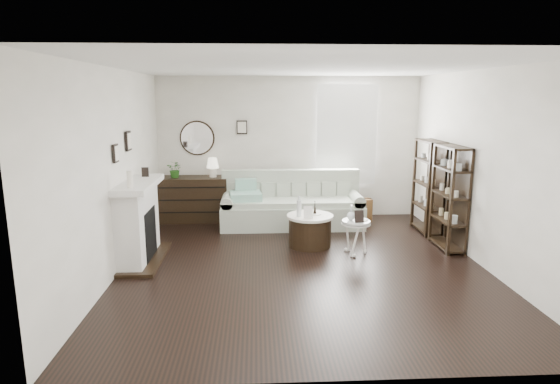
{
  "coord_description": "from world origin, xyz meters",
  "views": [
    {
      "loc": [
        -0.64,
        -6.22,
        2.34
      ],
      "look_at": [
        -0.28,
        0.8,
        0.89
      ],
      "focal_mm": 30.0,
      "sensor_mm": 36.0,
      "label": 1
    }
  ],
  "objects": [
    {
      "name": "table_lamp",
      "position": [
        -1.45,
        2.47,
        1.02
      ],
      "size": [
        0.23,
        0.23,
        0.36
      ],
      "primitive_type": null,
      "rotation": [
        0.0,
        0.0,
        0.01
      ],
      "color": "beige",
      "rests_on": "dresser"
    },
    {
      "name": "shelf_unit_near",
      "position": [
        2.33,
        0.65,
        0.8
      ],
      "size": [
        0.3,
        0.8,
        1.6
      ],
      "color": "black",
      "rests_on": "ground"
    },
    {
      "name": "potted_plant",
      "position": [
        -2.13,
        2.42,
        1.0
      ],
      "size": [
        0.36,
        0.34,
        0.31
      ],
      "primitive_type": "imported",
      "rotation": [
        0.0,
        0.0,
        -0.41
      ],
      "color": "#265F1B",
      "rests_on": "dresser"
    },
    {
      "name": "pedestal_table",
      "position": [
        0.84,
        0.42,
        0.47
      ],
      "size": [
        0.43,
        0.43,
        0.52
      ],
      "rotation": [
        0.0,
        0.0,
        -0.25
      ],
      "color": "silver",
      "rests_on": "ground"
    },
    {
      "name": "card_frame_ped",
      "position": [
        0.86,
        0.31,
        0.61
      ],
      "size": [
        0.14,
        0.07,
        0.18
      ],
      "primitive_type": "cube",
      "rotation": [
        -0.21,
        0.0,
        0.15
      ],
      "color": "black",
      "rests_on": "pedestal_table"
    },
    {
      "name": "eiffel_ped",
      "position": [
        0.92,
        0.45,
        0.62
      ],
      "size": [
        0.13,
        0.13,
        0.2
      ],
      "primitive_type": null,
      "rotation": [
        0.0,
        0.0,
        -0.14
      ],
      "color": "black",
      "rests_on": "pedestal_table"
    },
    {
      "name": "drum_table",
      "position": [
        0.2,
        0.84,
        0.26
      ],
      "size": [
        0.73,
        0.73,
        0.51
      ],
      "rotation": [
        0.0,
        0.0,
        -0.41
      ],
      "color": "black",
      "rests_on": "ground"
    },
    {
      "name": "flask_ped",
      "position": [
        0.77,
        0.44,
        0.64
      ],
      "size": [
        0.13,
        0.13,
        0.23
      ],
      "primitive_type": null,
      "color": "silver",
      "rests_on": "pedestal_table"
    },
    {
      "name": "eiffel_drum",
      "position": [
        0.28,
        0.89,
        0.6
      ],
      "size": [
        0.12,
        0.12,
        0.2
      ],
      "primitive_type": null,
      "rotation": [
        0.0,
        0.0,
        -0.06
      ],
      "color": "black",
      "rests_on": "drum_table"
    },
    {
      "name": "suitcase",
      "position": [
        1.2,
        2.24,
        0.22
      ],
      "size": [
        0.67,
        0.33,
        0.43
      ],
      "primitive_type": "cube",
      "rotation": [
        0.0,
        0.0,
        0.18
      ],
      "color": "brown",
      "rests_on": "ground"
    },
    {
      "name": "bottle_drum",
      "position": [
        0.02,
        0.76,
        0.67
      ],
      "size": [
        0.08,
        0.08,
        0.32
      ],
      "primitive_type": "cylinder",
      "color": "silver",
      "rests_on": "drum_table"
    },
    {
      "name": "quilt",
      "position": [
        -0.83,
        1.95,
        0.58
      ],
      "size": [
        0.59,
        0.5,
        0.14
      ],
      "primitive_type": "cube",
      "rotation": [
        0.0,
        0.0,
        0.1
      ],
      "color": "#299770",
      "rests_on": "sofa"
    },
    {
      "name": "room",
      "position": [
        0.73,
        2.7,
        1.6
      ],
      "size": [
        5.5,
        5.5,
        5.5
      ],
      "color": "black",
      "rests_on": "ground"
    },
    {
      "name": "fireplace",
      "position": [
        -2.32,
        0.3,
        0.54
      ],
      "size": [
        0.5,
        1.4,
        1.84
      ],
      "color": "white",
      "rests_on": "ground"
    },
    {
      "name": "shelf_unit_far",
      "position": [
        2.33,
        1.55,
        0.8
      ],
      "size": [
        0.3,
        0.8,
        1.6
      ],
      "color": "black",
      "rests_on": "ground"
    },
    {
      "name": "sofa",
      "position": [
        0.0,
        2.08,
        0.33
      ],
      "size": [
        2.55,
        0.88,
        0.99
      ],
      "color": "beige",
      "rests_on": "ground"
    },
    {
      "name": "card_frame_drum",
      "position": [
        0.15,
        0.66,
        0.6
      ],
      "size": [
        0.14,
        0.06,
        0.18
      ],
      "primitive_type": "cube",
      "rotation": [
        -0.21,
        0.0,
        0.07
      ],
      "color": "white",
      "rests_on": "drum_table"
    },
    {
      "name": "dresser",
      "position": [
        -1.82,
        2.47,
        0.42
      ],
      "size": [
        1.26,
        0.54,
        0.84
      ],
      "color": "black",
      "rests_on": "ground"
    }
  ]
}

